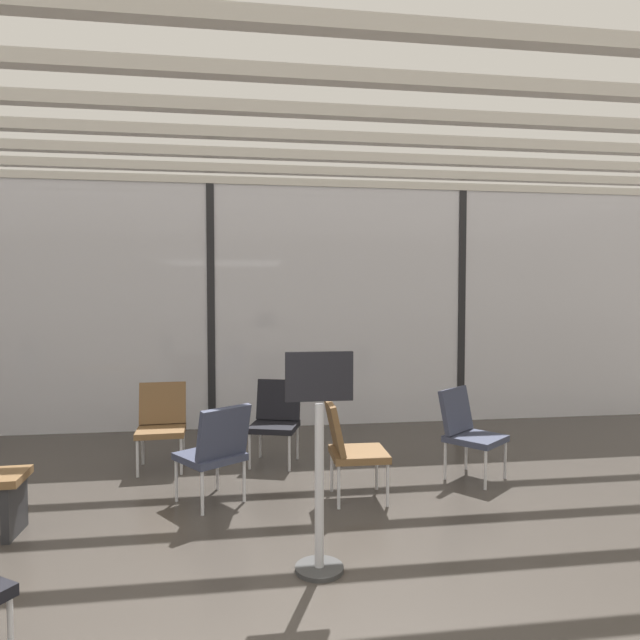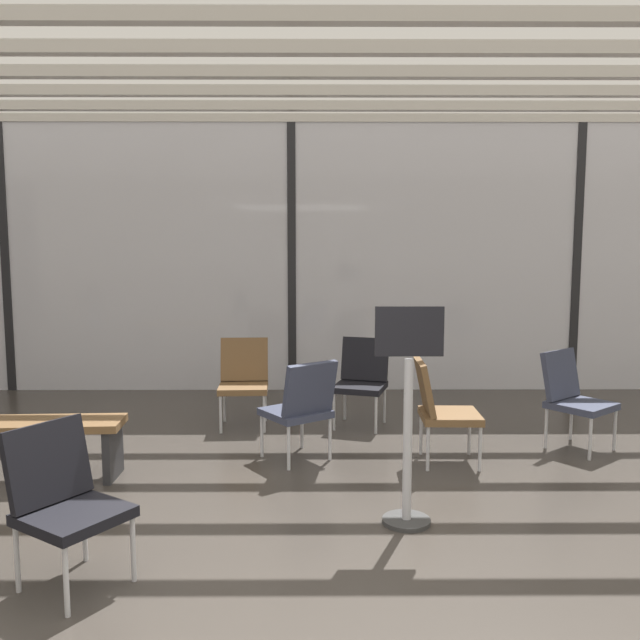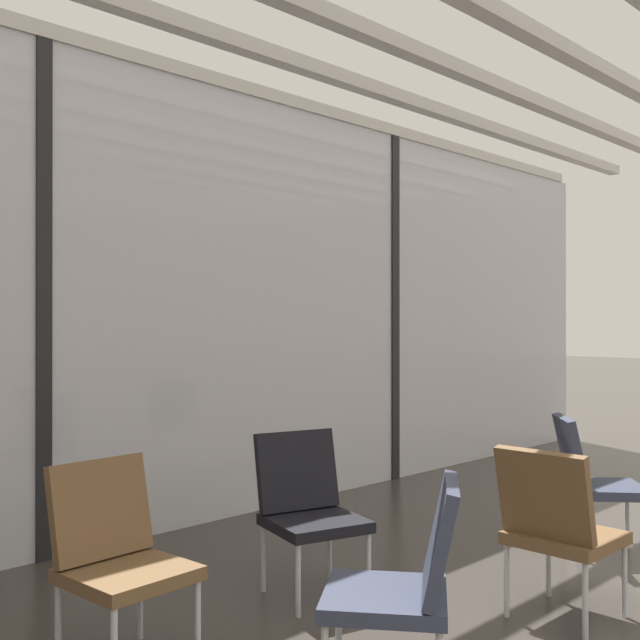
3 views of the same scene
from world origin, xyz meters
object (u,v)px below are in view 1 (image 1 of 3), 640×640
Objects in this scene: lounge_chair_3 at (276,416)px; lounge_chair_5 at (467,428)px; lounge_chair_1 at (216,448)px; lounge_chair_2 at (349,444)px; parked_airplane at (207,292)px; lounge_chair_0 at (162,420)px; info_sign at (319,469)px.

lounge_chair_3 is 1.00× the size of lounge_chair_5.
lounge_chair_1 is 1.16m from lounge_chair_2.
lounge_chair_1 is (0.58, -8.66, -1.37)m from parked_airplane.
parked_airplane reaches higher than lounge_chair_1.
lounge_chair_5 is at bearing -5.81° from lounge_chair_3.
lounge_chair_1 is (0.61, -1.14, 0.00)m from lounge_chair_0.
info_sign is (-1.71, -1.63, 0.18)m from lounge_chair_5.
lounge_chair_5 is 0.60× the size of info_sign.
info_sign reaches higher than lounge_chair_0.
lounge_chair_3 is at bearing 118.21° from lounge_chair_5.
info_sign is at bearing -175.32° from lounge_chair_5.
parked_airplane is at bearing 87.00° from lounge_chair_0.
lounge_chair_3 is (-0.57, 1.19, 0.00)m from lounge_chair_2.
lounge_chair_1 is at bearing -64.78° from lounge_chair_0.
lounge_chair_1 is 1.46m from info_sign.
info_sign is at bearing -69.82° from lounge_chair_3.
lounge_chair_0 is (-0.03, -7.53, -1.37)m from parked_airplane.
parked_airplane is 15.16× the size of lounge_chair_5.
info_sign is at bearing -82.53° from parked_airplane.
lounge_chair_1 is 1.00× the size of lounge_chair_5.
lounge_chair_2 is (1.15, -0.04, 0.00)m from lounge_chair_1.
lounge_chair_0 is at bearing 119.03° from info_sign.
lounge_chair_5 is at bearing -16.92° from lounge_chair_0.
lounge_chair_5 is (1.27, 0.41, 0.00)m from lounge_chair_2.
parked_airplane reaches higher than lounge_chair_2.
lounge_chair_0 is at bearing -162.42° from lounge_chair_3.
lounge_chair_0 is at bearing 126.93° from lounge_chair_5.
parked_airplane is at bearing 115.87° from lounge_chair_3.
parked_airplane is 15.16× the size of lounge_chair_2.
lounge_chair_2 is (1.73, -8.70, -1.37)m from parked_airplane.
lounge_chair_3 is (1.19, 0.01, 0.00)m from lounge_chair_0.
lounge_chair_5 is (2.43, 0.38, 0.00)m from lounge_chair_1.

